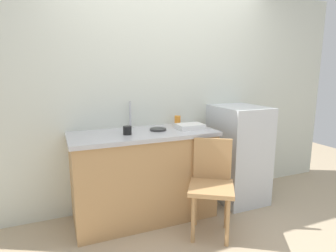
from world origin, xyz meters
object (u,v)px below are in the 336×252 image
at_px(chair, 212,182).
at_px(cup_orange, 178,121).
at_px(cup_black, 127,130).
at_px(refrigerator, 238,154).
at_px(hotplate, 158,129).
at_px(dish_tray, 190,126).

height_order(chair, cup_orange, cup_orange).
height_order(cup_black, cup_orange, cup_orange).
bearing_deg(cup_orange, chair, -87.35).
bearing_deg(refrigerator, hotplate, 178.44).
relative_size(refrigerator, chair, 1.26).
distance_m(refrigerator, chair, 0.83).
bearing_deg(refrigerator, chair, -142.90).
bearing_deg(dish_tray, hotplate, 172.81).
height_order(dish_tray, cup_orange, cup_orange).
distance_m(chair, dish_tray, 0.66).
bearing_deg(cup_black, cup_orange, 20.64).
bearing_deg(dish_tray, cup_black, -178.25).
relative_size(chair, cup_black, 10.78).
height_order(chair, dish_tray, dish_tray).
distance_m(refrigerator, dish_tray, 0.75).
height_order(refrigerator, dish_tray, refrigerator).
bearing_deg(refrigerator, dish_tray, -178.54).
bearing_deg(hotplate, refrigerator, -1.56).
bearing_deg(refrigerator, cup_black, -178.39).
xyz_separation_m(chair, cup_black, (-0.67, 0.46, 0.46)).
height_order(refrigerator, cup_black, refrigerator).
height_order(refrigerator, hotplate, refrigerator).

